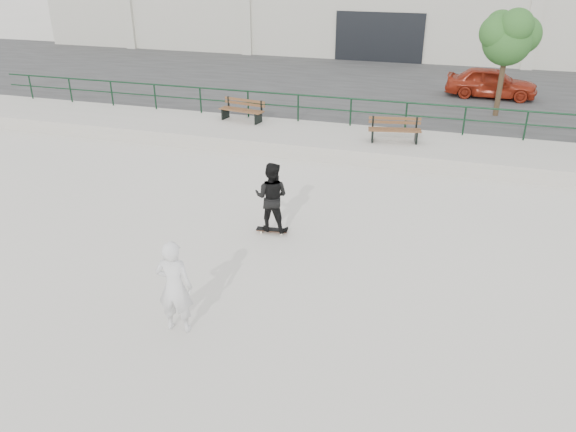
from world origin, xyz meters
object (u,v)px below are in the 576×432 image
(skateboard, at_px, (272,230))
(red_car, at_px, (491,82))
(bench_left, at_px, (242,110))
(seated_skater, at_px, (175,287))
(tree, at_px, (509,35))
(standing_skater, at_px, (271,197))
(bench_right, at_px, (394,130))

(skateboard, bearing_deg, red_car, 62.31)
(bench_left, xyz_separation_m, red_car, (9.04, 6.60, 0.25))
(bench_left, relative_size, seated_skater, 0.98)
(tree, relative_size, red_car, 1.06)
(bench_left, xyz_separation_m, standing_skater, (3.68, -7.56, 0.07))
(red_car, relative_size, standing_skater, 2.17)
(skateboard, bearing_deg, bench_left, 109.00)
(bench_left, xyz_separation_m, bench_right, (5.82, -0.86, 0.00))
(red_car, bearing_deg, tree, -173.95)
(skateboard, bearing_deg, bench_right, 65.37)
(bench_left, relative_size, bench_right, 1.00)
(bench_left, distance_m, bench_right, 5.88)
(standing_skater, height_order, seated_skater, standing_skater)
(bench_left, bearing_deg, skateboard, -53.73)
(tree, distance_m, seated_skater, 16.71)
(bench_left, bearing_deg, tree, 31.52)
(red_car, xyz_separation_m, skateboard, (-5.35, -14.16, -1.08))
(tree, distance_m, red_car, 3.83)
(bench_left, xyz_separation_m, tree, (9.25, 3.59, 2.62))
(skateboard, bearing_deg, standing_skater, 83.03)
(tree, bearing_deg, bench_left, -158.79)
(tree, bearing_deg, bench_right, -127.61)
(tree, height_order, skateboard, tree)
(red_car, height_order, standing_skater, standing_skater)
(standing_skater, bearing_deg, seated_skater, 83.53)
(red_car, height_order, skateboard, red_car)
(bench_right, height_order, seated_skater, seated_skater)
(tree, distance_m, standing_skater, 12.72)
(bench_right, xyz_separation_m, standing_skater, (-2.13, -6.70, 0.07))
(bench_left, height_order, standing_skater, standing_skater)
(bench_right, xyz_separation_m, seated_skater, (-2.56, -10.93, 0.02))
(red_car, distance_m, skateboard, 15.18)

